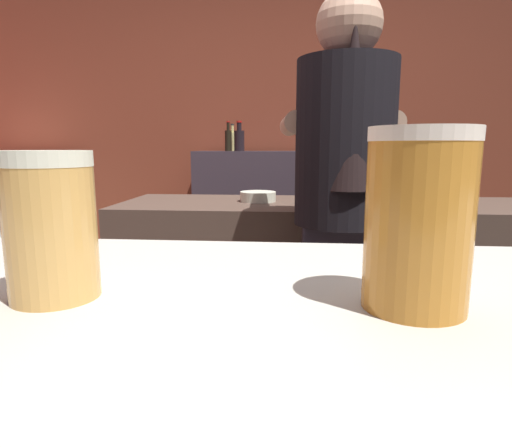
{
  "coord_description": "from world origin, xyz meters",
  "views": [
    {
      "loc": [
        0.09,
        -1.37,
        1.16
      ],
      "look_at": [
        0.04,
        -0.75,
        1.04
      ],
      "focal_mm": 30.26,
      "sensor_mm": 36.0,
      "label": 1
    }
  ],
  "objects_px": {
    "chefs_knife": "(397,204)",
    "bartender": "(343,202)",
    "knife_block": "(445,181)",
    "bottle_hot_sauce": "(228,140)",
    "bottle_vinegar": "(239,140)",
    "pint_glass_near": "(418,220)",
    "pint_glass_far": "(51,226)",
    "mixing_bowl": "(258,197)",
    "mini_fridge": "(15,225)",
    "bottle_olive_oil": "(232,140)"
  },
  "relations": [
    {
      "from": "mixing_bowl",
      "to": "bottle_hot_sauce",
      "type": "height_order",
      "value": "bottle_hot_sauce"
    },
    {
      "from": "bottle_olive_oil",
      "to": "chefs_knife",
      "type": "bearing_deg",
      "value": -56.71
    },
    {
      "from": "bottle_hot_sauce",
      "to": "bottle_olive_oil",
      "type": "height_order",
      "value": "bottle_hot_sauce"
    },
    {
      "from": "knife_block",
      "to": "bartender",
      "type": "bearing_deg",
      "value": -138.46
    },
    {
      "from": "bartender",
      "to": "bottle_hot_sauce",
      "type": "distance_m",
      "value": 1.85
    },
    {
      "from": "chefs_knife",
      "to": "mixing_bowl",
      "type": "bearing_deg",
      "value": 167.74
    },
    {
      "from": "bottle_vinegar",
      "to": "mixing_bowl",
      "type": "bearing_deg",
      "value": -78.81
    },
    {
      "from": "knife_block",
      "to": "pint_glass_far",
      "type": "relative_size",
      "value": 2.22
    },
    {
      "from": "pint_glass_far",
      "to": "bottle_olive_oil",
      "type": "xyz_separation_m",
      "value": [
        -0.27,
        3.0,
        0.12
      ]
    },
    {
      "from": "knife_block",
      "to": "mixing_bowl",
      "type": "relative_size",
      "value": 1.69
    },
    {
      "from": "chefs_knife",
      "to": "pint_glass_far",
      "type": "relative_size",
      "value": 1.88
    },
    {
      "from": "mini_fridge",
      "to": "pint_glass_far",
      "type": "distance_m",
      "value": 3.42
    },
    {
      "from": "knife_block",
      "to": "bottle_vinegar",
      "type": "height_order",
      "value": "bottle_vinegar"
    },
    {
      "from": "pint_glass_near",
      "to": "chefs_knife",
      "type": "bearing_deg",
      "value": 77.37
    },
    {
      "from": "bartender",
      "to": "bottle_vinegar",
      "type": "bearing_deg",
      "value": 14.23
    },
    {
      "from": "bartender",
      "to": "mixing_bowl",
      "type": "distance_m",
      "value": 0.59
    },
    {
      "from": "mini_fridge",
      "to": "knife_block",
      "type": "relative_size",
      "value": 3.98
    },
    {
      "from": "bottle_olive_oil",
      "to": "mixing_bowl",
      "type": "bearing_deg",
      "value": -77.0
    },
    {
      "from": "mixing_bowl",
      "to": "pint_glass_near",
      "type": "relative_size",
      "value": 1.15
    },
    {
      "from": "pint_glass_far",
      "to": "bottle_olive_oil",
      "type": "relative_size",
      "value": 0.62
    },
    {
      "from": "knife_block",
      "to": "pint_glass_far",
      "type": "bearing_deg",
      "value": -118.34
    },
    {
      "from": "mixing_bowl",
      "to": "bottle_hot_sauce",
      "type": "distance_m",
      "value": 1.29
    },
    {
      "from": "bartender",
      "to": "bottle_vinegar",
      "type": "distance_m",
      "value": 1.81
    },
    {
      "from": "chefs_knife",
      "to": "bottle_vinegar",
      "type": "xyz_separation_m",
      "value": [
        -0.86,
        1.28,
        0.3
      ]
    },
    {
      "from": "bartender",
      "to": "bottle_vinegar",
      "type": "height_order",
      "value": "bartender"
    },
    {
      "from": "bartender",
      "to": "pint_glass_near",
      "type": "height_order",
      "value": "bartender"
    },
    {
      "from": "bartender",
      "to": "pint_glass_near",
      "type": "relative_size",
      "value": 11.4
    },
    {
      "from": "pint_glass_near",
      "to": "bottle_vinegar",
      "type": "bearing_deg",
      "value": 99.98
    },
    {
      "from": "knife_block",
      "to": "pint_glass_near",
      "type": "bearing_deg",
      "value": -109.23
    },
    {
      "from": "knife_block",
      "to": "mini_fridge",
      "type": "bearing_deg",
      "value": 157.51
    },
    {
      "from": "mini_fridge",
      "to": "mixing_bowl",
      "type": "bearing_deg",
      "value": -29.21
    },
    {
      "from": "mixing_bowl",
      "to": "bottle_olive_oil",
      "type": "distance_m",
      "value": 1.4
    },
    {
      "from": "pint_glass_near",
      "to": "bottle_hot_sauce",
      "type": "distance_m",
      "value": 2.94
    },
    {
      "from": "knife_block",
      "to": "pint_glass_near",
      "type": "xyz_separation_m",
      "value": [
        -0.56,
        -1.6,
        0.09
      ]
    },
    {
      "from": "pint_glass_near",
      "to": "bartender",
      "type": "bearing_deg",
      "value": 86.33
    },
    {
      "from": "pint_glass_near",
      "to": "pint_glass_far",
      "type": "bearing_deg",
      "value": -179.71
    },
    {
      "from": "knife_block",
      "to": "mixing_bowl",
      "type": "height_order",
      "value": "knife_block"
    },
    {
      "from": "knife_block",
      "to": "bottle_vinegar",
      "type": "xyz_separation_m",
      "value": [
        -1.06,
        1.26,
        0.2
      ]
    },
    {
      "from": "pint_glass_far",
      "to": "bottle_olive_oil",
      "type": "height_order",
      "value": "bottle_olive_oil"
    },
    {
      "from": "bartender",
      "to": "pint_glass_far",
      "type": "bearing_deg",
      "value": 157.33
    },
    {
      "from": "bottle_olive_oil",
      "to": "pint_glass_far",
      "type": "bearing_deg",
      "value": -84.89
    },
    {
      "from": "mini_fridge",
      "to": "knife_block",
      "type": "distance_m",
      "value": 3.07
    },
    {
      "from": "pint_glass_far",
      "to": "bottle_vinegar",
      "type": "height_order",
      "value": "bottle_vinegar"
    },
    {
      "from": "mixing_bowl",
      "to": "bottle_olive_oil",
      "type": "relative_size",
      "value": 0.82
    },
    {
      "from": "mixing_bowl",
      "to": "chefs_knife",
      "type": "relative_size",
      "value": 0.7
    },
    {
      "from": "bartender",
      "to": "pint_glass_far",
      "type": "height_order",
      "value": "bartender"
    },
    {
      "from": "bottle_hot_sauce",
      "to": "mixing_bowl",
      "type": "bearing_deg",
      "value": -75.19
    },
    {
      "from": "chefs_knife",
      "to": "bartender",
      "type": "bearing_deg",
      "value": -129.76
    },
    {
      "from": "knife_block",
      "to": "bottle_hot_sauce",
      "type": "bearing_deg",
      "value": 132.01
    },
    {
      "from": "bartender",
      "to": "bottle_vinegar",
      "type": "relative_size",
      "value": 7.57
    }
  ]
}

